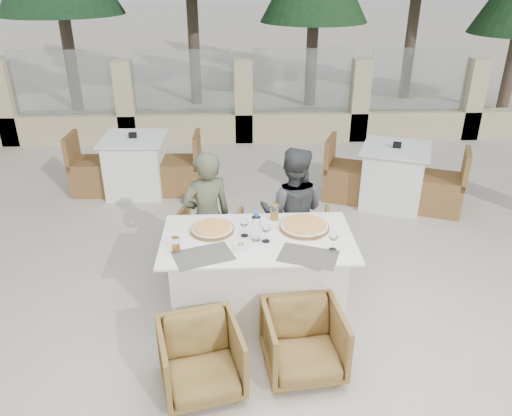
{
  "coord_description": "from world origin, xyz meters",
  "views": [
    {
      "loc": [
        -0.16,
        -3.67,
        2.82
      ],
      "look_at": [
        0.01,
        0.24,
        0.9
      ],
      "focal_mm": 35.0,
      "sensor_mm": 36.0,
      "label": 1
    }
  ],
  "objects_px": {
    "beer_glass_right": "(275,212)",
    "diner_left": "(207,218)",
    "dining_table": "(258,277)",
    "beer_glass_left": "(176,244)",
    "pizza_left": "(212,229)",
    "bg_table_b": "(393,176)",
    "armchair_near_left": "(201,359)",
    "bg_table_a": "(136,165)",
    "diner_right": "(292,213)",
    "wine_glass_centre": "(244,226)",
    "wine_glass_near": "(266,232)",
    "armchair_far_left": "(207,240)",
    "armchair_near_right": "(303,341)",
    "water_bottle": "(256,226)",
    "olive_dish": "(241,246)",
    "armchair_far_right": "(299,237)",
    "wine_glass_corner": "(333,240)",
    "pizza_right": "(304,226)"
  },
  "relations": [
    {
      "from": "pizza_left",
      "to": "beer_glass_left",
      "type": "relative_size",
      "value": 2.91
    },
    {
      "from": "pizza_left",
      "to": "pizza_right",
      "type": "height_order",
      "value": "pizza_right"
    },
    {
      "from": "pizza_left",
      "to": "beer_glass_left",
      "type": "distance_m",
      "value": 0.42
    },
    {
      "from": "pizza_left",
      "to": "armchair_far_right",
      "type": "bearing_deg",
      "value": 40.33
    },
    {
      "from": "diner_left",
      "to": "bg_table_b",
      "type": "relative_size",
      "value": 0.81
    },
    {
      "from": "bg_table_b",
      "to": "armchair_far_left",
      "type": "bearing_deg",
      "value": -127.63
    },
    {
      "from": "beer_glass_right",
      "to": "armchair_far_right",
      "type": "relative_size",
      "value": 0.23
    },
    {
      "from": "armchair_near_left",
      "to": "bg_table_a",
      "type": "xyz_separation_m",
      "value": [
        -1.06,
        3.59,
        0.12
      ]
    },
    {
      "from": "dining_table",
      "to": "water_bottle",
      "type": "height_order",
      "value": "water_bottle"
    },
    {
      "from": "dining_table",
      "to": "bg_table_a",
      "type": "xyz_separation_m",
      "value": [
        -1.51,
        2.73,
        0.0
      ]
    },
    {
      "from": "beer_glass_left",
      "to": "armchair_far_right",
      "type": "height_order",
      "value": "beer_glass_left"
    },
    {
      "from": "dining_table",
      "to": "beer_glass_left",
      "type": "bearing_deg",
      "value": -163.78
    },
    {
      "from": "pizza_right",
      "to": "armchair_near_right",
      "type": "xyz_separation_m",
      "value": [
        -0.1,
        -0.85,
        -0.53
      ]
    },
    {
      "from": "wine_glass_corner",
      "to": "bg_table_b",
      "type": "bearing_deg",
      "value": 62.72
    },
    {
      "from": "wine_glass_corner",
      "to": "armchair_near_right",
      "type": "distance_m",
      "value": 0.81
    },
    {
      "from": "bg_table_a",
      "to": "bg_table_b",
      "type": "relative_size",
      "value": 1.0
    },
    {
      "from": "pizza_left",
      "to": "pizza_right",
      "type": "bearing_deg",
      "value": 1.09
    },
    {
      "from": "dining_table",
      "to": "water_bottle",
      "type": "xyz_separation_m",
      "value": [
        -0.01,
        -0.03,
        0.51
      ]
    },
    {
      "from": "pizza_left",
      "to": "bg_table_b",
      "type": "xyz_separation_m",
      "value": [
        2.22,
        2.06,
        -0.41
      ]
    },
    {
      "from": "beer_glass_right",
      "to": "bg_table_b",
      "type": "relative_size",
      "value": 0.09
    },
    {
      "from": "armchair_far_left",
      "to": "diner_left",
      "type": "relative_size",
      "value": 0.49
    },
    {
      "from": "dining_table",
      "to": "wine_glass_centre",
      "type": "height_order",
      "value": "wine_glass_centre"
    },
    {
      "from": "diner_left",
      "to": "diner_right",
      "type": "bearing_deg",
      "value": 161.47
    },
    {
      "from": "armchair_far_left",
      "to": "armchair_near_right",
      "type": "bearing_deg",
      "value": 131.87
    },
    {
      "from": "armchair_near_left",
      "to": "diner_left",
      "type": "bearing_deg",
      "value": 76.47
    },
    {
      "from": "beer_glass_right",
      "to": "diner_left",
      "type": "xyz_separation_m",
      "value": [
        -0.62,
        0.27,
        -0.18
      ]
    },
    {
      "from": "armchair_far_right",
      "to": "bg_table_a",
      "type": "distance_m",
      "value": 2.73
    },
    {
      "from": "armchair_far_right",
      "to": "diner_right",
      "type": "bearing_deg",
      "value": 69.58
    },
    {
      "from": "wine_glass_near",
      "to": "armchair_far_left",
      "type": "distance_m",
      "value": 1.18
    },
    {
      "from": "olive_dish",
      "to": "bg_table_b",
      "type": "xyz_separation_m",
      "value": [
        1.97,
        2.36,
        -0.41
      ]
    },
    {
      "from": "diner_right",
      "to": "armchair_far_right",
      "type": "bearing_deg",
      "value": -106.78
    },
    {
      "from": "pizza_left",
      "to": "wine_glass_centre",
      "type": "bearing_deg",
      "value": -18.59
    },
    {
      "from": "water_bottle",
      "to": "diner_left",
      "type": "distance_m",
      "value": 0.8
    },
    {
      "from": "olive_dish",
      "to": "armchair_near_right",
      "type": "distance_m",
      "value": 0.88
    },
    {
      "from": "wine_glass_near",
      "to": "beer_glass_left",
      "type": "bearing_deg",
      "value": -170.07
    },
    {
      "from": "armchair_near_left",
      "to": "diner_right",
      "type": "xyz_separation_m",
      "value": [
        0.81,
        1.51,
        0.4
      ]
    },
    {
      "from": "water_bottle",
      "to": "diner_right",
      "type": "relative_size",
      "value": 0.19
    },
    {
      "from": "bg_table_b",
      "to": "beer_glass_right",
      "type": "bearing_deg",
      "value": -110.27
    },
    {
      "from": "armchair_near_right",
      "to": "bg_table_b",
      "type": "bearing_deg",
      "value": 55.88
    },
    {
      "from": "wine_glass_near",
      "to": "diner_right",
      "type": "relative_size",
      "value": 0.14
    },
    {
      "from": "pizza_right",
      "to": "diner_right",
      "type": "distance_m",
      "value": 0.53
    },
    {
      "from": "armchair_near_left",
      "to": "armchair_near_right",
      "type": "xyz_separation_m",
      "value": [
        0.76,
        0.15,
        0.0
      ]
    },
    {
      "from": "beer_glass_left",
      "to": "beer_glass_right",
      "type": "distance_m",
      "value": 0.97
    },
    {
      "from": "wine_glass_near",
      "to": "beer_glass_left",
      "type": "xyz_separation_m",
      "value": [
        -0.72,
        -0.13,
        -0.03
      ]
    },
    {
      "from": "armchair_near_right",
      "to": "bg_table_a",
      "type": "bearing_deg",
      "value": 111.54
    },
    {
      "from": "armchair_far_left",
      "to": "diner_left",
      "type": "distance_m",
      "value": 0.43
    },
    {
      "from": "dining_table",
      "to": "olive_dish",
      "type": "xyz_separation_m",
      "value": [
        -0.14,
        -0.16,
        0.41
      ]
    },
    {
      "from": "water_bottle",
      "to": "bg_table_b",
      "type": "distance_m",
      "value": 2.93
    },
    {
      "from": "armchair_near_right",
      "to": "olive_dish",
      "type": "bearing_deg",
      "value": 123.51
    },
    {
      "from": "pizza_right",
      "to": "armchair_near_left",
      "type": "relative_size",
      "value": 0.74
    }
  ]
}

